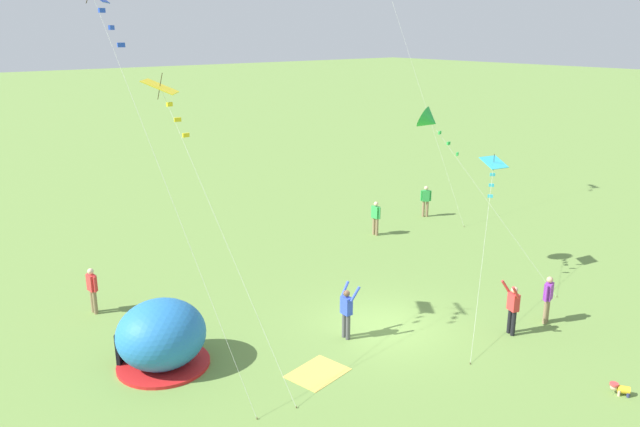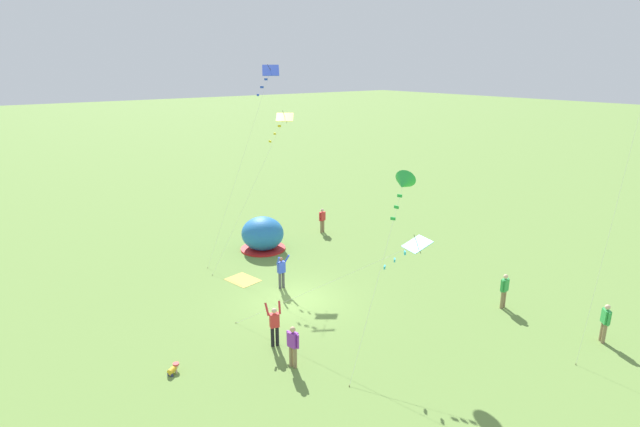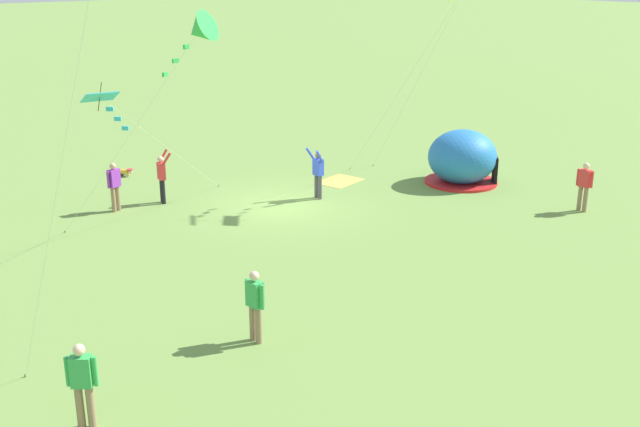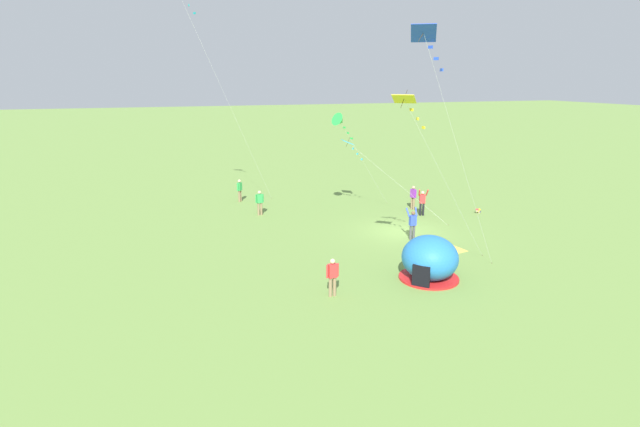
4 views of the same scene
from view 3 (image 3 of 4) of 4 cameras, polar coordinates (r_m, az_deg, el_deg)
name	(u,v)px [view 3 (image 3 of 4)]	position (r m, az deg, el deg)	size (l,w,h in m)	color
ground_plane	(281,206)	(26.50, -2.98, 0.61)	(300.00, 300.00, 0.00)	olive
popup_tent	(462,158)	(29.48, 10.80, 4.17)	(2.81, 2.81, 2.10)	#2672BF
picnic_blanket	(339,181)	(29.47, 1.49, 2.49)	(1.70, 1.30, 0.01)	gold
toddler_crawling	(126,172)	(31.10, -14.54, 3.09)	(0.44, 0.53, 0.32)	gold
person_center_field	(255,303)	(16.83, -4.97, -6.78)	(0.27, 0.59, 1.72)	#8C7251
person_near_tent	(83,382)	(14.49, -17.64, -12.12)	(0.47, 0.43, 1.72)	#8C7251
person_far_back	(162,176)	(27.08, -11.96, 2.82)	(0.59, 0.70, 1.89)	black
person_flying_kite	(318,172)	(27.01, -0.16, 3.19)	(0.48, 0.68, 1.89)	#4C4C51
person_watching_sky	(584,184)	(27.14, 19.49, 2.11)	(0.28, 0.59, 1.72)	#8C7251
person_with_toddler	(114,184)	(26.55, -15.40, 2.16)	(0.57, 0.34, 1.72)	#8C7251
kite_green	(199,30)	(20.65, -9.20, 13.61)	(2.97, 5.43, 7.00)	silver
kite_cyan	(106,103)	(21.34, -16.02, 8.11)	(7.06, 4.92, 5.12)	silver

